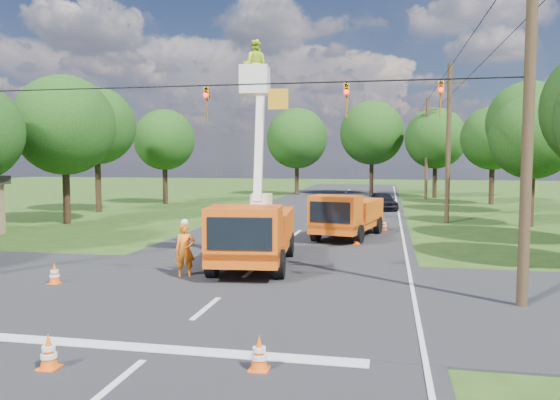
% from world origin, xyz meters
% --- Properties ---
extents(ground, '(140.00, 140.00, 0.00)m').
position_xyz_m(ground, '(0.00, 20.00, 0.00)').
color(ground, '#274715').
rests_on(ground, ground).
extents(road_main, '(12.00, 100.00, 0.06)m').
position_xyz_m(road_main, '(0.00, 20.00, 0.00)').
color(road_main, black).
rests_on(road_main, ground).
extents(road_cross, '(56.00, 10.00, 0.07)m').
position_xyz_m(road_cross, '(0.00, 2.00, 0.00)').
color(road_cross, black).
rests_on(road_cross, ground).
extents(stop_bar, '(9.00, 0.45, 0.02)m').
position_xyz_m(stop_bar, '(0.00, -3.20, 0.00)').
color(stop_bar, silver).
rests_on(stop_bar, ground).
extents(edge_line, '(0.12, 90.00, 0.02)m').
position_xyz_m(edge_line, '(5.60, 20.00, 0.00)').
color(edge_line, silver).
rests_on(edge_line, ground).
extents(bucket_truck, '(3.20, 6.87, 8.54)m').
position_xyz_m(bucket_truck, '(-0.13, 5.87, 1.81)').
color(bucket_truck, '#EE4810').
rests_on(bucket_truck, ground).
extents(second_truck, '(3.50, 6.51, 2.31)m').
position_xyz_m(second_truck, '(2.77, 13.99, 1.20)').
color(second_truck, '#EE4810').
rests_on(second_truck, ground).
extents(ground_worker, '(0.81, 0.70, 1.88)m').
position_xyz_m(ground_worker, '(-2.05, 3.77, 0.94)').
color(ground_worker, '#F25614').
rests_on(ground_worker, ground).
extents(distant_car, '(2.74, 4.51, 1.44)m').
position_xyz_m(distant_car, '(4.39, 29.52, 0.72)').
color(distant_car, black).
rests_on(distant_car, ground).
extents(traffic_cone_0, '(0.38, 0.38, 0.71)m').
position_xyz_m(traffic_cone_0, '(-1.63, -4.60, 0.36)').
color(traffic_cone_0, '#FF590D').
rests_on(traffic_cone_0, ground).
extents(traffic_cone_1, '(0.38, 0.38, 0.71)m').
position_xyz_m(traffic_cone_1, '(2.41, -3.87, 0.36)').
color(traffic_cone_1, '#FF590D').
rests_on(traffic_cone_1, ground).
extents(traffic_cone_2, '(0.38, 0.38, 0.71)m').
position_xyz_m(traffic_cone_2, '(0.41, 6.99, 0.36)').
color(traffic_cone_2, '#FF590D').
rests_on(traffic_cone_2, ground).
extents(traffic_cone_3, '(0.38, 0.38, 0.71)m').
position_xyz_m(traffic_cone_3, '(3.40, 11.87, 0.36)').
color(traffic_cone_3, '#FF590D').
rests_on(traffic_cone_3, ground).
extents(traffic_cone_4, '(0.38, 0.38, 0.71)m').
position_xyz_m(traffic_cone_4, '(-5.81, 1.86, 0.36)').
color(traffic_cone_4, '#FF590D').
rests_on(traffic_cone_4, ground).
extents(traffic_cone_7, '(0.38, 0.38, 0.71)m').
position_xyz_m(traffic_cone_7, '(4.61, 17.27, 0.36)').
color(traffic_cone_7, '#FF590D').
rests_on(traffic_cone_7, ground).
extents(pole_right_near, '(1.80, 0.30, 10.00)m').
position_xyz_m(pole_right_near, '(8.50, 2.00, 5.11)').
color(pole_right_near, '#4C3823').
rests_on(pole_right_near, ground).
extents(pole_right_mid, '(1.80, 0.30, 10.00)m').
position_xyz_m(pole_right_mid, '(8.50, 22.00, 5.11)').
color(pole_right_mid, '#4C3823').
rests_on(pole_right_mid, ground).
extents(pole_right_far, '(1.80, 0.30, 10.00)m').
position_xyz_m(pole_right_far, '(8.50, 42.00, 5.11)').
color(pole_right_far, '#4C3823').
rests_on(pole_right_far, ground).
extents(signal_span, '(18.00, 0.29, 1.07)m').
position_xyz_m(signal_span, '(2.23, 1.99, 5.88)').
color(signal_span, black).
rests_on(signal_span, ground).
extents(tree_left_d, '(6.20, 6.20, 9.24)m').
position_xyz_m(tree_left_d, '(-15.00, 17.00, 6.12)').
color(tree_left_d, '#382616').
rests_on(tree_left_d, ground).
extents(tree_left_e, '(5.80, 5.80, 9.41)m').
position_xyz_m(tree_left_e, '(-16.80, 24.00, 6.49)').
color(tree_left_e, '#382616').
rests_on(tree_left_e, ground).
extents(tree_left_f, '(5.40, 5.40, 8.40)m').
position_xyz_m(tree_left_f, '(-14.80, 32.00, 5.69)').
color(tree_left_f, '#382616').
rests_on(tree_left_f, ground).
extents(tree_right_c, '(5.00, 5.00, 7.83)m').
position_xyz_m(tree_right_c, '(13.20, 21.00, 5.31)').
color(tree_right_c, '#382616').
rests_on(tree_right_c, ground).
extents(tree_right_d, '(6.00, 6.00, 9.70)m').
position_xyz_m(tree_right_d, '(14.80, 29.00, 6.68)').
color(tree_right_d, '#382616').
rests_on(tree_right_d, ground).
extents(tree_right_e, '(5.60, 5.60, 8.63)m').
position_xyz_m(tree_right_e, '(13.80, 37.00, 5.81)').
color(tree_right_e, '#382616').
rests_on(tree_right_e, ground).
extents(tree_far_a, '(6.60, 6.60, 9.50)m').
position_xyz_m(tree_far_a, '(-5.00, 45.00, 6.19)').
color(tree_far_a, '#382616').
rests_on(tree_far_a, ground).
extents(tree_far_b, '(7.00, 7.00, 10.32)m').
position_xyz_m(tree_far_b, '(3.00, 47.00, 6.81)').
color(tree_far_b, '#382616').
rests_on(tree_far_b, ground).
extents(tree_far_c, '(6.20, 6.20, 9.18)m').
position_xyz_m(tree_far_c, '(9.50, 44.00, 6.06)').
color(tree_far_c, '#382616').
rests_on(tree_far_c, ground).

